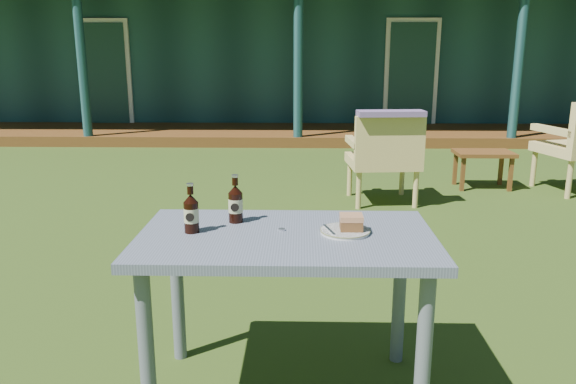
{
  "coord_description": "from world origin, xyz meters",
  "views": [
    {
      "loc": [
        0.06,
        -3.76,
        1.44
      ],
      "look_at": [
        0.0,
        -1.3,
        0.82
      ],
      "focal_mm": 35.0,
      "sensor_mm": 36.0,
      "label": 1
    }
  ],
  "objects_px": {
    "armchair_left": "(385,154)",
    "plate": "(345,231)",
    "cafe_table": "(286,257)",
    "cola_bottle_near": "(236,203)",
    "side_table": "(483,157)",
    "cake_slice": "(351,222)",
    "cola_bottle_far": "(191,213)"
  },
  "relations": [
    {
      "from": "cake_slice",
      "to": "armchair_left",
      "type": "bearing_deg",
      "value": 79.28
    },
    {
      "from": "plate",
      "to": "armchair_left",
      "type": "distance_m",
      "value": 3.17
    },
    {
      "from": "cola_bottle_far",
      "to": "cola_bottle_near",
      "type": "bearing_deg",
      "value": 41.57
    },
    {
      "from": "cola_bottle_near",
      "to": "armchair_left",
      "type": "xyz_separation_m",
      "value": [
        1.07,
        2.96,
        -0.32
      ]
    },
    {
      "from": "cafe_table",
      "to": "plate",
      "type": "height_order",
      "value": "plate"
    },
    {
      "from": "plate",
      "to": "cola_bottle_near",
      "type": "relative_size",
      "value": 0.97
    },
    {
      "from": "side_table",
      "to": "plate",
      "type": "bearing_deg",
      "value": -115.06
    },
    {
      "from": "plate",
      "to": "armchair_left",
      "type": "relative_size",
      "value": 0.24
    },
    {
      "from": "armchair_left",
      "to": "plate",
      "type": "bearing_deg",
      "value": -101.13
    },
    {
      "from": "cola_bottle_near",
      "to": "armchair_left",
      "type": "relative_size",
      "value": 0.24
    },
    {
      "from": "cake_slice",
      "to": "armchair_left",
      "type": "xyz_separation_m",
      "value": [
        0.59,
        3.1,
        -0.28
      ]
    },
    {
      "from": "cake_slice",
      "to": "cola_bottle_near",
      "type": "relative_size",
      "value": 0.44
    },
    {
      "from": "cafe_table",
      "to": "armchair_left",
      "type": "relative_size",
      "value": 1.38
    },
    {
      "from": "cola_bottle_near",
      "to": "plate",
      "type": "bearing_deg",
      "value": -16.83
    },
    {
      "from": "cake_slice",
      "to": "cola_bottle_far",
      "type": "relative_size",
      "value": 0.45
    },
    {
      "from": "cake_slice",
      "to": "side_table",
      "type": "bearing_deg",
      "value": 65.22
    },
    {
      "from": "cake_slice",
      "to": "cafe_table",
      "type": "bearing_deg",
      "value": -174.75
    },
    {
      "from": "cake_slice",
      "to": "cola_bottle_near",
      "type": "distance_m",
      "value": 0.51
    },
    {
      "from": "cola_bottle_far",
      "to": "side_table",
      "type": "distance_m",
      "value": 4.5
    },
    {
      "from": "cafe_table",
      "to": "side_table",
      "type": "relative_size",
      "value": 2.0
    },
    {
      "from": "plate",
      "to": "cola_bottle_near",
      "type": "height_order",
      "value": "cola_bottle_near"
    },
    {
      "from": "plate",
      "to": "cake_slice",
      "type": "distance_m",
      "value": 0.04
    },
    {
      "from": "cola_bottle_near",
      "to": "cafe_table",
      "type": "bearing_deg",
      "value": -35.64
    },
    {
      "from": "plate",
      "to": "armchair_left",
      "type": "bearing_deg",
      "value": 78.87
    },
    {
      "from": "plate",
      "to": "cola_bottle_far",
      "type": "height_order",
      "value": "cola_bottle_far"
    },
    {
      "from": "cafe_table",
      "to": "armchair_left",
      "type": "height_order",
      "value": "armchair_left"
    },
    {
      "from": "cafe_table",
      "to": "cola_bottle_far",
      "type": "relative_size",
      "value": 5.85
    },
    {
      "from": "cola_bottle_far",
      "to": "side_table",
      "type": "bearing_deg",
      "value": 57.7
    },
    {
      "from": "cafe_table",
      "to": "side_table",
      "type": "bearing_deg",
      "value": 62.16
    },
    {
      "from": "armchair_left",
      "to": "side_table",
      "type": "bearing_deg",
      "value": 30.35
    },
    {
      "from": "cafe_table",
      "to": "cola_bottle_near",
      "type": "xyz_separation_m",
      "value": [
        -0.22,
        0.16,
        0.18
      ]
    },
    {
      "from": "cafe_table",
      "to": "cake_slice",
      "type": "relative_size",
      "value": 13.04
    }
  ]
}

